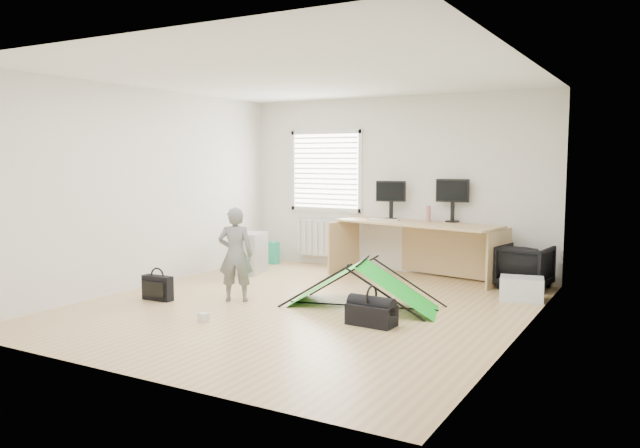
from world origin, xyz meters
The scene contains 18 objects.
ground centered at (0.00, 0.00, 0.00)m, with size 5.50×5.50×0.00m, color tan.
back_wall centered at (0.00, 2.75, 1.35)m, with size 5.00×0.02×2.70m, color silver.
window centered at (-1.20, 2.71, 1.55)m, with size 1.20×0.06×1.20m, color silver.
radiator centered at (-1.20, 2.67, 0.45)m, with size 1.00×0.12×0.60m, color silver.
desk centered at (0.54, 2.31, 0.41)m, with size 2.42×0.77×0.83m, color tan.
filing_cabinet centered at (-1.84, 1.46, 0.31)m, with size 0.40×0.53×0.62m, color #B0B3B6.
monitor_left centered at (0.03, 2.55, 1.04)m, with size 0.45×0.10×0.43m, color black.
monitor_right centered at (0.97, 2.63, 1.06)m, with size 0.48×0.11×0.46m, color black.
keyboard centered at (0.00, 2.34, 0.84)m, with size 0.47×0.16×0.02m, color beige.
thermos centered at (0.62, 2.56, 0.94)m, with size 0.07×0.07×0.23m, color #C16C6D.
office_chair centered at (2.07, 2.37, 0.30)m, with size 0.64×0.65×0.59m, color black.
person centered at (-0.87, -0.17, 0.58)m, with size 0.42×0.28×1.16m, color slate.
kite centered at (0.63, 0.31, 0.28)m, with size 1.78×0.78×0.55m, color #12C526, non-canonical shape.
storage_crate centered at (2.19, 1.61, 0.14)m, with size 0.52×0.36×0.29m, color white.
tote_bag centered at (-2.07, 2.35, 0.18)m, with size 0.31×0.13×0.37m, color #209B73.
laptop_bag centered at (-1.74, -0.62, 0.15)m, with size 0.41×0.12×0.31m, color black.
white_box centered at (-0.58, -1.13, 0.05)m, with size 0.09×0.09×0.09m, color silver.
duffel_bag centered at (1.06, -0.37, 0.11)m, with size 0.51×0.26×0.22m, color black.
Camera 1 is at (3.76, -6.24, 1.75)m, focal length 35.00 mm.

